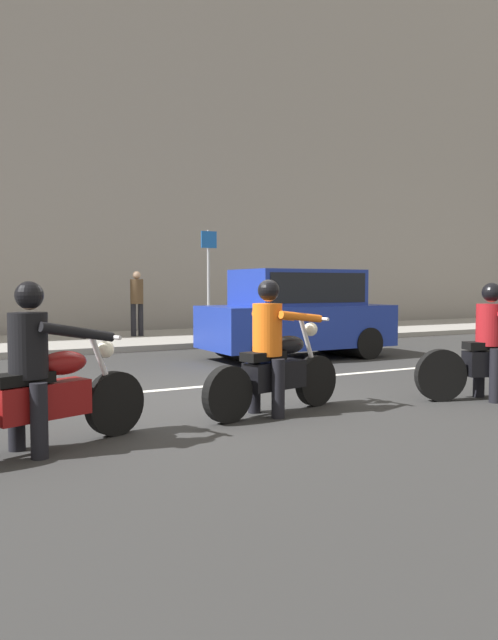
{
  "coord_description": "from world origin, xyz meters",
  "views": [
    {
      "loc": [
        -3.2,
        -7.26,
        1.5
      ],
      "look_at": [
        0.67,
        -0.1,
        1.03
      ],
      "focal_mm": 34.31,
      "sensor_mm": 36.0,
      "label": 1
    }
  ],
  "objects_px": {
    "motorcycle_with_rider_black_leather": "(40,382)",
    "motorcycle_with_rider_orange_stripe": "(274,359)",
    "motorcycle_with_rider_crimson": "(497,352)",
    "parked_hatchback_cobalt_blue": "(297,313)",
    "pedestrian_bystander": "(137,298)",
    "street_sign_post": "(209,273)"
  },
  "relations": [
    {
      "from": "motorcycle_with_rider_crimson",
      "to": "parked_hatchback_cobalt_blue",
      "type": "relative_size",
      "value": 0.56
    },
    {
      "from": "motorcycle_with_rider_orange_stripe",
      "to": "pedestrian_bystander",
      "type": "xyz_separation_m",
      "value": [
        1.45,
        9.49,
        0.5
      ]
    },
    {
      "from": "motorcycle_with_rider_orange_stripe",
      "to": "parked_hatchback_cobalt_blue",
      "type": "distance_m",
      "value": 5.4
    },
    {
      "from": "motorcycle_with_rider_orange_stripe",
      "to": "street_sign_post",
      "type": "relative_size",
      "value": 0.72
    },
    {
      "from": "motorcycle_with_rider_black_leather",
      "to": "motorcycle_with_rider_crimson",
      "type": "relative_size",
      "value": 0.99
    },
    {
      "from": "pedestrian_bystander",
      "to": "motorcycle_with_rider_black_leather",
      "type": "bearing_deg",
      "value": -112.58
    },
    {
      "from": "motorcycle_with_rider_black_leather",
      "to": "pedestrian_bystander",
      "type": "relative_size",
      "value": 1.24
    },
    {
      "from": "motorcycle_with_rider_black_leather",
      "to": "street_sign_post",
      "type": "height_order",
      "value": "street_sign_post"
    },
    {
      "from": "motorcycle_with_rider_crimson",
      "to": "street_sign_post",
      "type": "relative_size",
      "value": 0.77
    },
    {
      "from": "motorcycle_with_rider_crimson",
      "to": "pedestrian_bystander",
      "type": "bearing_deg",
      "value": 98.82
    },
    {
      "from": "motorcycle_with_rider_black_leather",
      "to": "parked_hatchback_cobalt_blue",
      "type": "bearing_deg",
      "value": 39.34
    },
    {
      "from": "parked_hatchback_cobalt_blue",
      "to": "motorcycle_with_rider_orange_stripe",
      "type": "bearing_deg",
      "value": -125.72
    },
    {
      "from": "pedestrian_bystander",
      "to": "street_sign_post",
      "type": "bearing_deg",
      "value": -25.1
    },
    {
      "from": "parked_hatchback_cobalt_blue",
      "to": "street_sign_post",
      "type": "height_order",
      "value": "street_sign_post"
    },
    {
      "from": "street_sign_post",
      "to": "motorcycle_with_rider_orange_stripe",
      "type": "bearing_deg",
      "value": -109.97
    },
    {
      "from": "parked_hatchback_cobalt_blue",
      "to": "street_sign_post",
      "type": "relative_size",
      "value": 1.38
    },
    {
      "from": "motorcycle_with_rider_orange_stripe",
      "to": "pedestrian_bystander",
      "type": "bearing_deg",
      "value": 81.34
    },
    {
      "from": "motorcycle_with_rider_orange_stripe",
      "to": "parked_hatchback_cobalt_blue",
      "type": "height_order",
      "value": "parked_hatchback_cobalt_blue"
    },
    {
      "from": "motorcycle_with_rider_black_leather",
      "to": "parked_hatchback_cobalt_blue",
      "type": "xyz_separation_m",
      "value": [
        5.81,
        4.76,
        0.31
      ]
    },
    {
      "from": "motorcycle_with_rider_crimson",
      "to": "parked_hatchback_cobalt_blue",
      "type": "bearing_deg",
      "value": 88.45
    },
    {
      "from": "parked_hatchback_cobalt_blue",
      "to": "pedestrian_bystander",
      "type": "relative_size",
      "value": 2.25
    },
    {
      "from": "motorcycle_with_rider_black_leather",
      "to": "motorcycle_with_rider_orange_stripe",
      "type": "xyz_separation_m",
      "value": [
        2.66,
        0.38,
        0.01
      ]
    }
  ]
}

